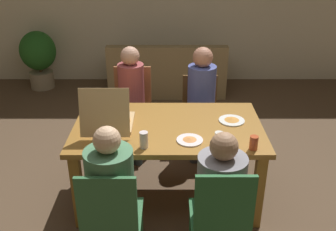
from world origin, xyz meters
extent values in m
plane|color=brown|center=(0.00, 0.00, 0.00)|extent=(20.00, 20.00, 0.00)
cube|color=olive|center=(0.00, 0.00, 0.75)|extent=(1.70, 1.01, 0.05)
cube|color=olive|center=(-0.77, -0.42, 0.36)|extent=(0.09, 0.09, 0.73)
cube|color=olive|center=(0.77, -0.42, 0.36)|extent=(0.09, 0.09, 0.73)
cube|color=olive|center=(-0.77, 0.42, 0.36)|extent=(0.09, 0.09, 0.73)
cube|color=olive|center=(0.77, 0.42, 0.36)|extent=(0.09, 0.09, 0.73)
cylinder|color=#326A3E|center=(-0.59, -0.67, 0.23)|extent=(0.04, 0.04, 0.45)
cylinder|color=#326A3E|center=(-0.22, -0.67, 0.23)|extent=(0.04, 0.04, 0.45)
cube|color=#326A3E|center=(-0.41, -0.85, 0.46)|extent=(0.43, 0.41, 0.02)
cube|color=#326A3E|center=(-0.41, -1.04, 0.71)|extent=(0.41, 0.03, 0.46)
cylinder|color=#2D3039|center=(-0.49, -0.58, 0.24)|extent=(0.10, 0.10, 0.47)
cylinder|color=#2D3039|center=(-0.32, -0.58, 0.24)|extent=(0.10, 0.10, 0.47)
cube|color=#2D3039|center=(-0.41, -0.71, 0.52)|extent=(0.31, 0.29, 0.11)
cylinder|color=#4A7D57|center=(-0.41, -0.85, 0.77)|extent=(0.34, 0.34, 0.49)
sphere|color=#DAAF86|center=(-0.41, -0.85, 1.10)|extent=(0.19, 0.19, 0.19)
cylinder|color=brown|center=(0.56, 0.70, 0.23)|extent=(0.04, 0.04, 0.45)
cylinder|color=brown|center=(0.19, 0.70, 0.23)|extent=(0.04, 0.04, 0.45)
cylinder|color=brown|center=(0.56, 1.10, 0.23)|extent=(0.04, 0.04, 0.45)
cylinder|color=brown|center=(0.19, 1.10, 0.23)|extent=(0.04, 0.04, 0.45)
cube|color=brown|center=(0.37, 0.90, 0.46)|extent=(0.43, 0.46, 0.02)
cube|color=brown|center=(0.37, 1.11, 0.66)|extent=(0.41, 0.03, 0.38)
cylinder|color=#3F4049|center=(0.45, 0.61, 0.24)|extent=(0.10, 0.10, 0.47)
cylinder|color=#3F4049|center=(0.30, 0.61, 0.24)|extent=(0.10, 0.10, 0.47)
cube|color=#3F4049|center=(0.37, 0.75, 0.52)|extent=(0.28, 0.30, 0.11)
cylinder|color=#4A569E|center=(0.37, 0.90, 0.78)|extent=(0.31, 0.31, 0.51)
sphere|color=#AE745B|center=(0.37, 0.90, 1.14)|extent=(0.22, 0.22, 0.22)
cylinder|color=#965733|center=(-0.22, 0.73, 0.23)|extent=(0.04, 0.04, 0.45)
cylinder|color=#965733|center=(-0.60, 0.73, 0.23)|extent=(0.04, 0.04, 0.45)
cylinder|color=#965733|center=(-0.22, 1.06, 0.23)|extent=(0.04, 0.04, 0.45)
cylinder|color=#965733|center=(-0.60, 1.06, 0.23)|extent=(0.04, 0.04, 0.45)
cube|color=#965733|center=(-0.41, 0.89, 0.46)|extent=(0.44, 0.39, 0.02)
cube|color=#965733|center=(-0.41, 1.07, 0.72)|extent=(0.42, 0.03, 0.50)
cylinder|color=#31414B|center=(-0.34, 0.57, 0.24)|extent=(0.10, 0.10, 0.47)
cylinder|color=#31414B|center=(-0.48, 0.57, 0.24)|extent=(0.10, 0.10, 0.47)
cube|color=#31414B|center=(-0.41, 0.72, 0.52)|extent=(0.26, 0.34, 0.11)
cylinder|color=#9A4445|center=(-0.41, 0.89, 0.79)|extent=(0.29, 0.29, 0.54)
sphere|color=tan|center=(-0.41, 0.89, 1.15)|extent=(0.21, 0.21, 0.21)
cylinder|color=#256233|center=(0.19, -0.68, 0.23)|extent=(0.04, 0.04, 0.45)
cylinder|color=#256233|center=(0.56, -0.68, 0.23)|extent=(0.04, 0.04, 0.45)
cube|color=#256233|center=(0.37, -0.86, 0.46)|extent=(0.42, 0.42, 0.02)
cube|color=#256233|center=(0.37, -1.05, 0.72)|extent=(0.40, 0.03, 0.48)
cylinder|color=#31303D|center=(0.29, -0.58, 0.24)|extent=(0.10, 0.10, 0.47)
cylinder|color=#31303D|center=(0.46, -0.58, 0.24)|extent=(0.10, 0.10, 0.47)
cube|color=#31303D|center=(0.37, -0.71, 0.52)|extent=(0.31, 0.29, 0.11)
cylinder|color=gray|center=(0.37, -0.86, 0.75)|extent=(0.35, 0.35, 0.45)
sphere|color=#A47959|center=(0.37, -0.86, 1.06)|extent=(0.20, 0.20, 0.20)
cube|color=tan|center=(-0.53, 0.04, 0.79)|extent=(0.42, 0.42, 0.02)
cylinder|color=#CB8734|center=(-0.53, 0.04, 0.80)|extent=(0.37, 0.37, 0.01)
cube|color=tan|center=(-0.53, -0.22, 1.00)|extent=(0.42, 0.10, 0.41)
cylinder|color=white|center=(0.18, -0.28, 0.78)|extent=(0.22, 0.22, 0.01)
cone|color=#D88544|center=(0.18, -0.28, 0.79)|extent=(0.12, 0.12, 0.02)
cylinder|color=white|center=(0.59, 0.09, 0.78)|extent=(0.24, 0.24, 0.01)
cone|color=#CB8537|center=(0.59, 0.09, 0.79)|extent=(0.14, 0.14, 0.02)
cylinder|color=silver|center=(-0.19, -0.39, 0.84)|extent=(0.07, 0.07, 0.14)
cylinder|color=#BB4D29|center=(0.69, -0.41, 0.83)|extent=(0.07, 0.07, 0.12)
cylinder|color=silver|center=(0.41, -0.36, 0.84)|extent=(0.07, 0.07, 0.12)
cylinder|color=silver|center=(-0.55, -0.41, 0.84)|extent=(0.06, 0.06, 0.14)
cube|color=olive|center=(-0.01, 2.78, 0.21)|extent=(1.81, 0.81, 0.41)
cube|color=olive|center=(-0.01, 2.45, 0.62)|extent=(1.81, 0.16, 0.41)
cube|color=olive|center=(-0.82, 2.78, 0.50)|extent=(0.20, 0.77, 0.18)
cube|color=olive|center=(0.79, 2.78, 0.50)|extent=(0.20, 0.77, 0.18)
cylinder|color=gray|center=(-2.09, 2.90, 0.14)|extent=(0.38, 0.38, 0.28)
cylinder|color=brown|center=(-2.09, 2.90, 0.34)|extent=(0.05, 0.05, 0.13)
ellipsoid|color=#236020|center=(-2.09, 2.90, 0.63)|extent=(0.57, 0.57, 0.63)
camera|label=1|loc=(0.00, -3.07, 2.36)|focal=40.89mm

